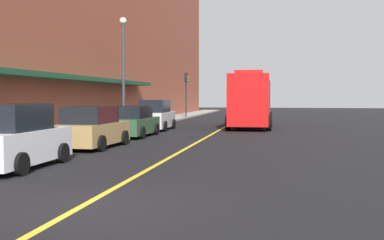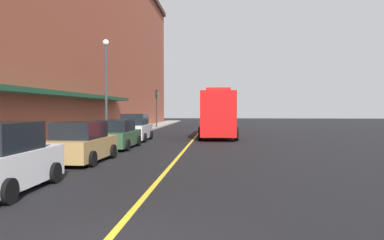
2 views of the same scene
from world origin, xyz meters
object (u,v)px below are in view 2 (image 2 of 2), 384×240
object	(u,v)px
parked_car_0	(2,160)
parking_meter_1	(112,127)
parked_car_2	(117,135)
traffic_light_near	(157,101)
parking_meter_0	(119,125)
street_lamp_left	(106,78)
parked_car_3	(135,128)
fire_truck	(218,115)
parked_car_1	(82,143)

from	to	relation	value
parked_car_0	parking_meter_1	bearing A→B (deg)	4.51
parked_car_2	traffic_light_near	size ratio (longest dim) A/B	1.01
traffic_light_near	parked_car_2	bearing A→B (deg)	-86.36
parking_meter_0	street_lamp_left	xyz separation A→B (m)	(-0.60, -1.11, 3.34)
parked_car_0	parked_car_3	world-z (taller)	parked_car_0
parked_car_0	fire_truck	world-z (taller)	fire_truck
parked_car_3	parking_meter_1	distance (m)	1.87
parked_car_1	parked_car_2	world-z (taller)	parked_car_1
fire_truck	parking_meter_1	distance (m)	8.64
parked_car_3	parking_meter_1	world-z (taller)	parked_car_3
parking_meter_0	traffic_light_near	xyz separation A→B (m)	(0.06, 15.68, 2.10)
fire_truck	traffic_light_near	xyz separation A→B (m)	(-7.11, 12.79, 1.36)
parked_car_1	street_lamp_left	size ratio (longest dim) A/B	0.60
parked_car_0	traffic_light_near	size ratio (longest dim) A/B	0.96
parking_meter_0	traffic_light_near	distance (m)	15.82
parking_meter_1	street_lamp_left	distance (m)	3.48
parking_meter_0	street_lamp_left	distance (m)	3.57
street_lamp_left	traffic_light_near	distance (m)	16.85
parked_car_1	parking_meter_1	bearing A→B (deg)	10.17
parked_car_0	street_lamp_left	bearing A→B (deg)	6.42
traffic_light_near	parked_car_1	bearing A→B (deg)	-87.09
parked_car_2	parking_meter_0	xyz separation A→B (m)	(-1.42, 5.60, 0.28)
parked_car_1	parked_car_3	distance (m)	10.49
parked_car_3	street_lamp_left	world-z (taller)	street_lamp_left
parked_car_1	parked_car_2	distance (m)	5.47
parked_car_0	fire_truck	size ratio (longest dim) A/B	0.49
parking_meter_0	street_lamp_left	size ratio (longest dim) A/B	0.19
fire_truck	parking_meter_0	bearing A→B (deg)	-68.59
parked_car_3	parked_car_2	bearing A→B (deg)	179.88
traffic_light_near	fire_truck	bearing A→B (deg)	-60.95
parked_car_1	fire_truck	xyz separation A→B (m)	(5.75, 13.96, 0.99)
parked_car_0	parked_car_1	world-z (taller)	parked_car_0
parked_car_3	street_lamp_left	bearing A→B (deg)	104.24
parked_car_1	parked_car_3	xyz separation A→B (m)	(-0.09, 10.49, 0.08)
parking_meter_0	fire_truck	bearing A→B (deg)	21.93
parked_car_1	traffic_light_near	world-z (taller)	traffic_light_near
parked_car_3	parking_meter_0	world-z (taller)	parked_car_3
parked_car_2	parked_car_3	distance (m)	5.02
parked_car_1	traffic_light_near	xyz separation A→B (m)	(-1.36, 26.76, 2.35)
parked_car_1	parked_car_2	xyz separation A→B (m)	(-0.00, 5.47, -0.03)
fire_truck	street_lamp_left	size ratio (longest dim) A/B	1.22
parked_car_1	street_lamp_left	xyz separation A→B (m)	(-2.02, 9.96, 3.59)
parking_meter_1	parked_car_2	bearing A→B (deg)	-69.17
parked_car_3	street_lamp_left	xyz separation A→B (m)	(-1.93, -0.53, 3.51)
parked_car_0	parked_car_2	world-z (taller)	parked_car_0
parking_meter_1	street_lamp_left	xyz separation A→B (m)	(-0.60, 0.77, 3.34)
parking_meter_0	traffic_light_near	bearing A→B (deg)	89.77
parking_meter_1	parking_meter_0	bearing A→B (deg)	90.00
parking_meter_1	traffic_light_near	bearing A→B (deg)	89.80
fire_truck	traffic_light_near	world-z (taller)	traffic_light_near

